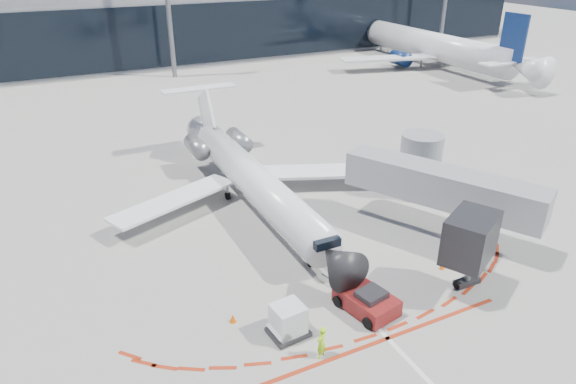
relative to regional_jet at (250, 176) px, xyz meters
name	(u,v)px	position (x,y,z in m)	size (l,w,h in m)	color
ground	(287,233)	(0.46, -5.39, -2.20)	(260.00, 260.00, 0.00)	slate
apron_centerline	(275,220)	(0.46, -3.39, -2.20)	(0.25, 40.00, 0.01)	silver
apron_stop_bar	(388,338)	(0.46, -16.89, -2.20)	(14.00, 0.25, 0.01)	#992710
terminal_building	(113,6)	(0.46, 59.58, 6.32)	(150.00, 24.15, 24.00)	gray
jet_bridge	(435,183)	(10.25, -8.40, 0.80)	(10.03, 15.20, 4.90)	#94989C
regional_jet	(250,176)	(0.00, 0.00, 0.00)	(21.36, 26.34, 6.60)	white
pushback_tug	(367,301)	(0.75, -14.53, -1.61)	(2.78, 5.32, 1.35)	#58150C
ramp_worker	(321,342)	(-3.16, -16.52, -1.31)	(0.65, 0.43, 1.78)	#AAF619
uld_container	(288,321)	(-3.88, -14.44, -1.33)	(2.02, 1.76, 1.77)	black
safety_cone_left	(233,318)	(-6.05, -12.31, -1.96)	(0.36, 0.36, 0.49)	#F65B05
safety_cone_right	(442,266)	(7.05, -13.34, -1.98)	(0.33, 0.33, 0.45)	#F65B05
bg_airliner_1	(433,26)	(44.56, 32.73, 3.81)	(37.16, 39.35, 12.02)	white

